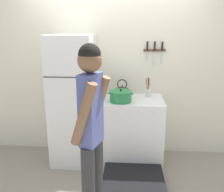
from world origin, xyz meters
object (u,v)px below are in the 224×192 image
dutch_oven_pot (121,96)px  person (91,129)px  utensil_jar (148,92)px  stove_range (133,132)px  tea_kettle (122,91)px  refrigerator (73,100)px

dutch_oven_pot → person: bearing=-101.5°
utensil_jar → person: 1.50m
stove_range → dutch_oven_pot: 0.58m
tea_kettle → person: person is taller
refrigerator → utensil_jar: 1.06m
dutch_oven_pot → tea_kettle: bearing=86.9°
refrigerator → stove_range: size_ratio=1.29×
refrigerator → stove_range: (0.84, -0.03, -0.43)m
stove_range → utensil_jar: bearing=41.2°
dutch_oven_pot → utensil_jar: bearing=34.8°
utensil_jar → person: (-0.60, -1.37, 0.00)m
dutch_oven_pot → utensil_jar: (0.38, 0.26, -0.00)m
refrigerator → stove_range: 0.95m
utensil_jar → person: bearing=-113.8°
dutch_oven_pot → person: size_ratio=0.19×
dutch_oven_pot → person: 1.13m
tea_kettle → person: (-0.24, -1.36, -0.00)m
person → utensil_jar: bearing=-5.6°
utensil_jar → person: size_ratio=0.16×
stove_range → utensil_jar: (0.20, 0.17, 0.54)m
stove_range → dutch_oven_pot: size_ratio=4.09×
dutch_oven_pot → tea_kettle: tea_kettle is taller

